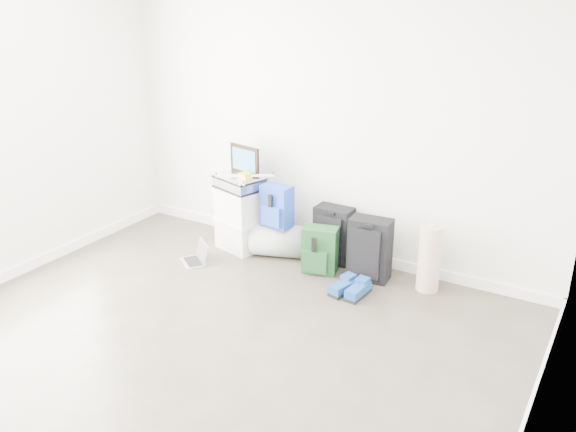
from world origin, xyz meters
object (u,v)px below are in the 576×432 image
Objects in this scene: laptop at (197,257)px; large_suitcase at (333,235)px; boxes_stack at (241,219)px; carry_on at (369,249)px; briefcase at (239,183)px; duffel_bag at (278,240)px.

large_suitcase is at bearing 67.90° from laptop.
large_suitcase is at bearing 26.17° from boxes_stack.
laptop is at bearing -96.12° from boxes_stack.
boxes_stack is at bearing 176.46° from carry_on.
boxes_stack is 1.15× the size of large_suitcase.
large_suitcase is 1.60× the size of laptop.
briefcase is at bearing -167.36° from large_suitcase.
large_suitcase is (0.95, 0.20, -0.43)m from briefcase.
carry_on is at bearing -20.07° from large_suitcase.
briefcase is 0.77× the size of carry_on.
large_suitcase is 0.48m from carry_on.
duffel_bag is 0.82m from laptop.
boxes_stack is at bearing -163.33° from briefcase.
large_suitcase is (0.53, 0.16, 0.12)m from duffel_bag.
laptop is at bearing -166.33° from carry_on.
duffel_bag is (0.42, 0.04, -0.54)m from briefcase.
briefcase is (0.00, 0.00, 0.38)m from boxes_stack.
large_suitcase reaches higher than duffel_bag.
boxes_stack is at bearing 105.90° from laptop.
carry_on reaches higher than large_suitcase.
large_suitcase is (0.95, 0.20, -0.04)m from boxes_stack.
duffel_bag reaches higher than laptop.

